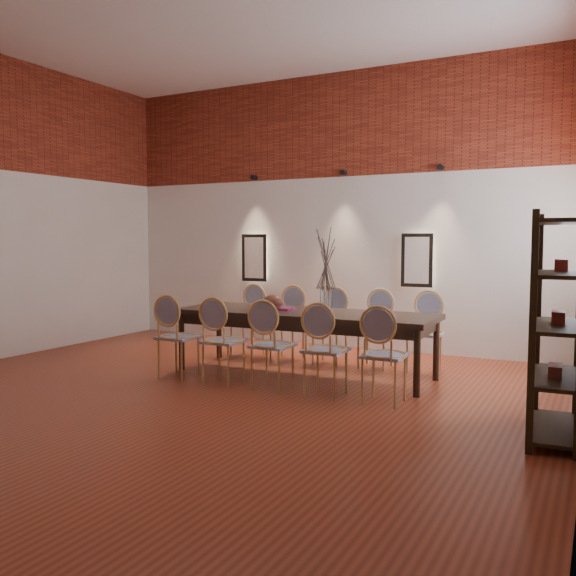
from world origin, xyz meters
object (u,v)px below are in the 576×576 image
at_px(chair_near_e, 384,355).
at_px(chair_near_a, 178,337).
at_px(chair_far_e, 424,333).
at_px(vase, 326,299).
at_px(chair_far_a, 247,321).
at_px(chair_far_d, 375,330).
at_px(shelving_rack, 557,326).
at_px(chair_far_c, 330,327).
at_px(dining_table, 304,343).
at_px(bowl, 273,302).
at_px(chair_near_d, 326,350).
at_px(chair_far_b, 287,324).
at_px(chair_near_c, 272,345).
at_px(book, 281,309).
at_px(chair_near_b, 224,341).

bearing_deg(chair_near_e, chair_near_a, 180.00).
bearing_deg(chair_near_a, chair_near_e, -0.00).
xyz_separation_m(chair_far_e, vase, (-0.94, -0.78, 0.43)).
bearing_deg(chair_far_a, chair_near_a, 90.00).
distance_m(chair_far_d, shelving_rack, 2.93).
relative_size(chair_near_e, chair_far_c, 1.00).
bearing_deg(dining_table, bowl, -172.64).
bearing_deg(shelving_rack, chair_near_a, 172.06).
bearing_deg(chair_near_d, chair_far_a, 139.95).
relative_size(vase, bowl, 1.25).
relative_size(chair_near_a, chair_far_b, 1.00).
bearing_deg(chair_far_e, bowl, 27.02).
relative_size(dining_table, chair_near_e, 3.26).
distance_m(chair_near_c, chair_near_e, 1.22).
bearing_deg(bowl, chair_near_c, -61.16).
bearing_deg(vase, chair_far_c, 110.31).
xyz_separation_m(chair_far_a, shelving_rack, (4.01, -1.89, 0.43)).
relative_size(chair_far_c, book, 3.62).
bearing_deg(chair_near_b, chair_near_e, -0.00).
bearing_deg(chair_far_e, dining_table, 32.23).
height_order(book, shelving_rack, shelving_rack).
relative_size(chair_near_d, chair_far_d, 1.00).
bearing_deg(chair_near_e, chair_far_a, 147.77).
height_order(chair_far_b, chair_far_d, same).
distance_m(chair_far_c, book, 0.88).
relative_size(chair_near_c, chair_far_a, 1.00).
distance_m(chair_far_a, chair_far_d, 1.84).
height_order(vase, book, vase).
xyz_separation_m(chair_near_b, chair_near_d, (1.22, 0.01, 0.00)).
height_order(chair_near_c, vase, vase).
height_order(chair_near_e, book, chair_near_e).
distance_m(chair_far_b, bowl, 0.93).
height_order(chair_far_e, shelving_rack, shelving_rack).
relative_size(chair_far_c, chair_far_e, 1.00).
distance_m(chair_near_d, chair_far_c, 1.66).
bearing_deg(chair_near_d, bowl, 144.15).
height_order(chair_far_d, bowl, chair_far_d).
bearing_deg(chair_near_d, chair_far_d, 90.00).
distance_m(dining_table, chair_near_b, 0.99).
bearing_deg(shelving_rack, chair_far_d, 135.67).
distance_m(chair_near_d, vase, 0.95).
relative_size(dining_table, chair_near_b, 3.26).
relative_size(chair_near_b, bowl, 3.92).
height_order(dining_table, vase, vase).
height_order(chair_near_b, chair_near_e, same).
relative_size(chair_near_c, chair_far_d, 1.00).
relative_size(chair_near_e, book, 3.62).
bearing_deg(chair_far_a, vase, 152.77).
xyz_separation_m(chair_far_a, chair_far_b, (0.61, 0.01, 0.00)).
height_order(chair_near_a, chair_far_d, same).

